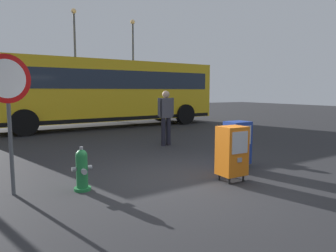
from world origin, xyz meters
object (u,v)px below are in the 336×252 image
Objects in this scene: newspaper_box_secondary at (237,142)px; street_light_far_left at (133,60)px; newspaper_box_primary at (232,151)px; street_light_near_right at (75,55)px; stop_sign at (8,95)px; pedestrian at (166,115)px; fire_hydrant at (82,170)px; bus_near at (106,90)px.

street_light_far_left reaches higher than newspaper_box_secondary.
street_light_near_right reaches higher than newspaper_box_primary.
street_light_near_right reaches higher than street_light_far_left.
newspaper_box_secondary is (0.71, 0.62, 0.00)m from newspaper_box_primary.
newspaper_box_primary is at bearing -93.48° from street_light_near_right.
street_light_far_left is (8.31, 14.10, 2.17)m from stop_sign.
street_light_far_left reaches higher than pedestrian.
newspaper_box_primary is at bearing -18.33° from fire_hydrant.
street_light_near_right is at bearing 86.03° from bus_near.
street_light_near_right is (0.95, 15.60, 3.36)m from newspaper_box_primary.
newspaper_box_secondary is at bearing -93.73° from bus_near.
pedestrian is at bearing -93.39° from bus_near.
street_light_near_right is at bearing 86.52° from newspaper_box_primary.
pedestrian is at bearing -90.79° from street_light_near_right.
newspaper_box_secondary is at bearing 41.22° from newspaper_box_primary.
bus_near is (4.39, 8.39, 0.11)m from stop_sign.
bus_near reaches higher than fire_hydrant.
stop_sign is at bearing -120.51° from street_light_far_left.
newspaper_box_primary is at bearing -18.30° from stop_sign.
stop_sign is (-1.02, 0.34, 1.25)m from fire_hydrant.
fire_hydrant is 2.68m from newspaper_box_primary.
street_light_far_left reaches higher than newspaper_box_primary.
newspaper_box_primary is 0.46× the size of stop_sign.
newspaper_box_secondary is at bearing -3.89° from fire_hydrant.
newspaper_box_primary is 3.88m from stop_sign.
stop_sign is (-4.26, 0.56, 1.03)m from newspaper_box_secondary.
newspaper_box_primary is 3.93m from pedestrian.
pedestrian is 0.26× the size of street_light_far_left.
newspaper_box_primary is 1.00× the size of newspaper_box_secondary.
bus_near is at bearing 68.84° from fire_hydrant.
pedestrian is (4.34, 2.65, -0.65)m from stop_sign.
street_light_near_right reaches higher than newspaper_box_secondary.
newspaper_box_secondary is 4.42m from stop_sign.
fire_hydrant is 9.45m from bus_near.
stop_sign is 0.21× the size of bus_near.
pedestrian is 0.16× the size of bus_near.
newspaper_box_secondary is (3.25, -0.22, 0.22)m from fire_hydrant.
street_light_near_right is 3.82m from street_light_far_left.
bus_near is at bearing -124.45° from street_light_far_left.
fire_hydrant is 15.58m from street_light_near_right.
stop_sign is 16.51m from street_light_far_left.
fire_hydrant is 4.51m from pedestrian.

